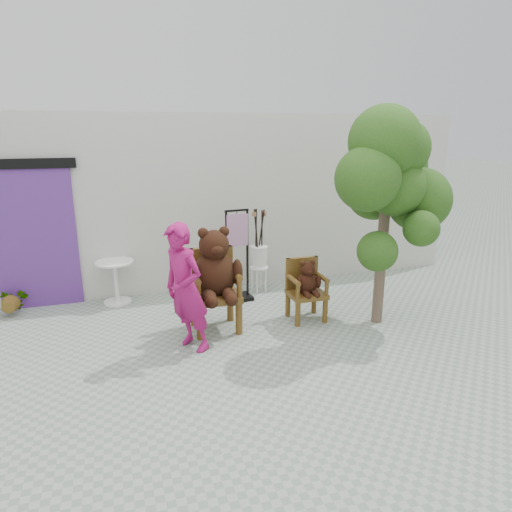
{
  "coord_description": "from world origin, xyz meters",
  "views": [
    {
      "loc": [
        -1.8,
        -4.99,
        2.76
      ],
      "look_at": [
        0.12,
        1.14,
        0.95
      ],
      "focal_mm": 32.0,
      "sensor_mm": 36.0,
      "label": 1
    }
  ],
  "objects_px": {
    "cafe_table": "(116,277)",
    "tree": "(392,178)",
    "chair_big": "(215,274)",
    "person": "(186,289)",
    "stool_bucket": "(259,256)",
    "chair_small": "(306,284)",
    "display_stand": "(237,266)"
  },
  "relations": [
    {
      "from": "cafe_table",
      "to": "tree",
      "type": "height_order",
      "value": "tree"
    },
    {
      "from": "chair_big",
      "to": "chair_small",
      "type": "height_order",
      "value": "chair_big"
    },
    {
      "from": "chair_big",
      "to": "stool_bucket",
      "type": "relative_size",
      "value": 1.02
    },
    {
      "from": "person",
      "to": "cafe_table",
      "type": "distance_m",
      "value": 2.22
    },
    {
      "from": "chair_small",
      "to": "tree",
      "type": "distance_m",
      "value": 1.91
    },
    {
      "from": "chair_big",
      "to": "chair_small",
      "type": "bearing_deg",
      "value": -1.51
    },
    {
      "from": "display_stand",
      "to": "tree",
      "type": "bearing_deg",
      "value": -48.28
    },
    {
      "from": "chair_small",
      "to": "display_stand",
      "type": "xyz_separation_m",
      "value": [
        -0.76,
        1.06,
        0.04
      ]
    },
    {
      "from": "chair_big",
      "to": "cafe_table",
      "type": "bearing_deg",
      "value": 131.66
    },
    {
      "from": "chair_big",
      "to": "chair_small",
      "type": "relative_size",
      "value": 1.62
    },
    {
      "from": "chair_big",
      "to": "cafe_table",
      "type": "distance_m",
      "value": 2.01
    },
    {
      "from": "chair_big",
      "to": "cafe_table",
      "type": "height_order",
      "value": "chair_big"
    },
    {
      "from": "person",
      "to": "stool_bucket",
      "type": "relative_size",
      "value": 1.16
    },
    {
      "from": "cafe_table",
      "to": "tree",
      "type": "relative_size",
      "value": 0.23
    },
    {
      "from": "stool_bucket",
      "to": "cafe_table",
      "type": "bearing_deg",
      "value": 175.43
    },
    {
      "from": "cafe_table",
      "to": "tree",
      "type": "bearing_deg",
      "value": -28.72
    },
    {
      "from": "chair_big",
      "to": "tree",
      "type": "xyz_separation_m",
      "value": [
        2.35,
        -0.53,
        1.28
      ]
    },
    {
      "from": "person",
      "to": "display_stand",
      "type": "distance_m",
      "value": 1.92
    },
    {
      "from": "chair_small",
      "to": "person",
      "type": "xyz_separation_m",
      "value": [
        -1.84,
        -0.51,
        0.29
      ]
    },
    {
      "from": "chair_big",
      "to": "person",
      "type": "height_order",
      "value": "person"
    },
    {
      "from": "cafe_table",
      "to": "stool_bucket",
      "type": "distance_m",
      "value": 2.38
    },
    {
      "from": "chair_small",
      "to": "cafe_table",
      "type": "distance_m",
      "value": 3.07
    },
    {
      "from": "person",
      "to": "stool_bucket",
      "type": "height_order",
      "value": "person"
    },
    {
      "from": "person",
      "to": "stool_bucket",
      "type": "xyz_separation_m",
      "value": [
        1.53,
        1.83,
        -0.2
      ]
    },
    {
      "from": "cafe_table",
      "to": "person",
      "type": "bearing_deg",
      "value": -67.6
    },
    {
      "from": "cafe_table",
      "to": "stool_bucket",
      "type": "xyz_separation_m",
      "value": [
        2.37,
        -0.19,
        0.2
      ]
    },
    {
      "from": "display_stand",
      "to": "stool_bucket",
      "type": "xyz_separation_m",
      "value": [
        0.45,
        0.26,
        0.06
      ]
    },
    {
      "from": "person",
      "to": "stool_bucket",
      "type": "distance_m",
      "value": 2.4
    },
    {
      "from": "chair_small",
      "to": "person",
      "type": "bearing_deg",
      "value": -164.54
    },
    {
      "from": "cafe_table",
      "to": "chair_big",
      "type": "bearing_deg",
      "value": -48.34
    },
    {
      "from": "person",
      "to": "cafe_table",
      "type": "height_order",
      "value": "person"
    },
    {
      "from": "chair_big",
      "to": "tree",
      "type": "relative_size",
      "value": 0.48
    }
  ]
}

